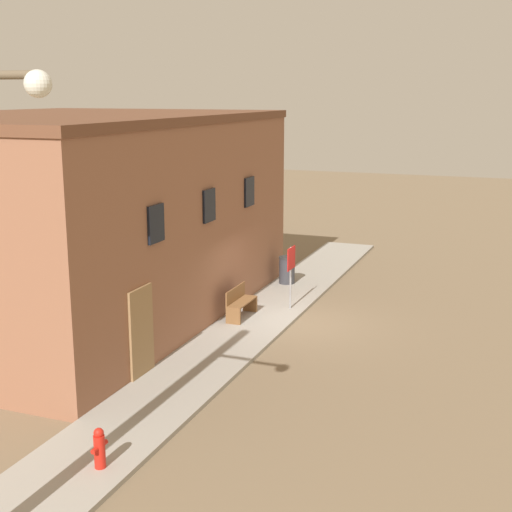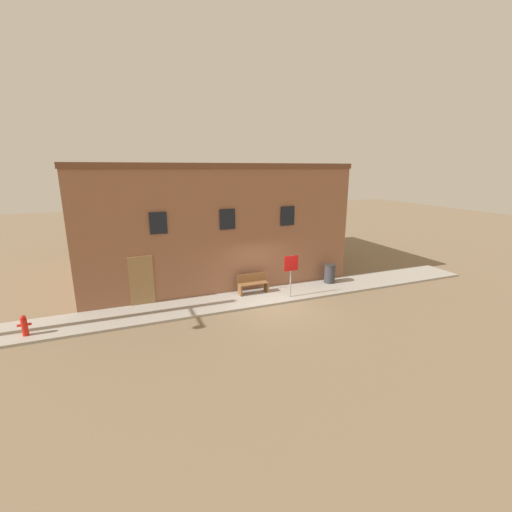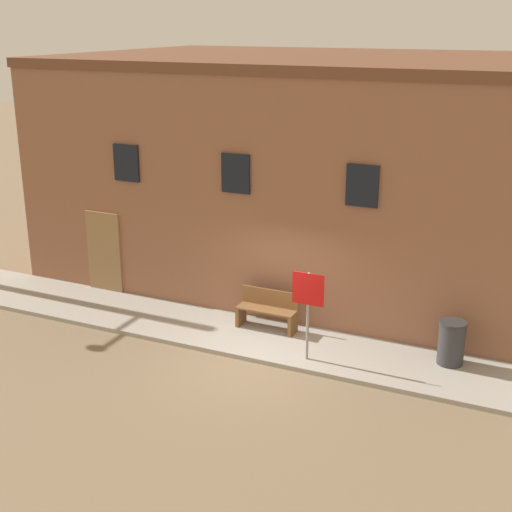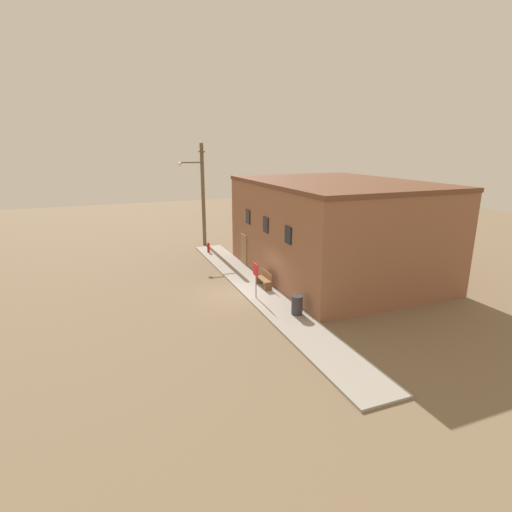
% 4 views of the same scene
% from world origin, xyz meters
% --- Properties ---
extents(ground_plane, '(80.00, 80.00, 0.00)m').
position_xyz_m(ground_plane, '(0.00, 0.00, 0.00)').
color(ground_plane, '#7A664C').
extents(sidewalk, '(22.12, 2.06, 0.10)m').
position_xyz_m(sidewalk, '(0.00, 1.03, 0.05)').
color(sidewalk, '#9E998E').
rests_on(sidewalk, ground).
extents(brick_building, '(12.82, 9.34, 5.94)m').
position_xyz_m(brick_building, '(-1.38, 6.67, 2.97)').
color(brick_building, '#8E5B42').
rests_on(brick_building, ground).
extents(fire_hydrant, '(0.42, 0.20, 0.75)m').
position_xyz_m(fire_hydrant, '(-9.20, 0.58, 0.48)').
color(fire_hydrant, red).
rests_on(fire_hydrant, sidewalk).
extents(stop_sign, '(0.68, 0.06, 1.91)m').
position_xyz_m(stop_sign, '(1.02, 0.45, 1.44)').
color(stop_sign, gray).
rests_on(stop_sign, sidewalk).
extents(bench, '(1.38, 0.44, 0.90)m').
position_xyz_m(bench, '(-0.36, 1.55, 0.54)').
color(bench, brown).
rests_on(bench, sidewalk).
extents(trash_bin, '(0.57, 0.57, 0.94)m').
position_xyz_m(trash_bin, '(3.78, 1.50, 0.57)').
color(trash_bin, '#333338').
rests_on(trash_bin, sidewalk).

